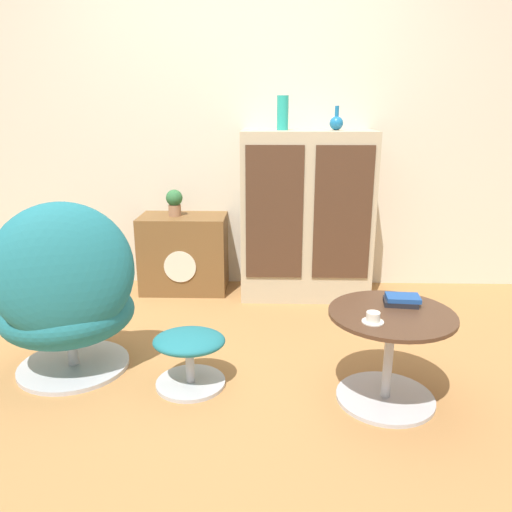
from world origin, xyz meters
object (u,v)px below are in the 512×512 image
at_px(potted_plant, 174,201).
at_px(teacup, 373,318).
at_px(tv_console, 184,253).
at_px(book_stack, 402,300).
at_px(coffee_table, 389,351).
at_px(egg_chair, 66,295).
at_px(ottoman, 189,350).
at_px(vase_leftmost, 283,113).
at_px(vase_inner_left, 336,122).
at_px(sideboard, 306,215).

height_order(potted_plant, teacup, potted_plant).
xyz_separation_m(tv_console, teacup, (1.11, -1.62, 0.18)).
bearing_deg(book_stack, coffee_table, -124.17).
relative_size(egg_chair, ottoman, 2.63).
distance_m(tv_console, book_stack, 1.92).
distance_m(ottoman, coffee_table, 0.97).
height_order(ottoman, vase_leftmost, vase_leftmost).
relative_size(vase_leftmost, vase_inner_left, 1.41).
bearing_deg(potted_plant, coffee_table, -49.80).
height_order(vase_inner_left, book_stack, vase_inner_left).
xyz_separation_m(sideboard, potted_plant, (-0.97, 0.05, 0.09)).
xyz_separation_m(coffee_table, vase_inner_left, (-0.11, 1.46, 1.00)).
xyz_separation_m(egg_chair, teacup, (1.49, -0.32, 0.03)).
bearing_deg(sideboard, ottoman, -116.07).
relative_size(sideboard, ottoman, 3.34).
distance_m(ottoman, potted_plant, 1.52).
xyz_separation_m(ottoman, coffee_table, (0.96, -0.11, 0.07)).
height_order(vase_inner_left, teacup, vase_inner_left).
bearing_deg(tv_console, vase_inner_left, -2.33).
xyz_separation_m(vase_inner_left, teacup, (-0.00, -1.58, -0.79)).
distance_m(sideboard, tv_console, 0.97).
distance_m(sideboard, vase_inner_left, 0.68).
bearing_deg(vase_leftmost, book_stack, -68.15).
xyz_separation_m(vase_leftmost, book_stack, (0.55, -1.37, -0.85)).
bearing_deg(vase_inner_left, ottoman, -122.27).
height_order(potted_plant, book_stack, potted_plant).
distance_m(vase_leftmost, potted_plant, 1.02).
bearing_deg(vase_inner_left, vase_leftmost, 180.00).
bearing_deg(teacup, sideboard, 96.91).
bearing_deg(potted_plant, vase_inner_left, -2.25).
relative_size(ottoman, vase_leftmost, 1.56).
relative_size(tv_console, book_stack, 3.69).
distance_m(ottoman, vase_leftmost, 1.83).
bearing_deg(vase_leftmost, coffee_table, -71.78).
bearing_deg(potted_plant, egg_chair, -104.00).
relative_size(potted_plant, book_stack, 1.13).
xyz_separation_m(vase_leftmost, potted_plant, (-0.79, 0.05, -0.63)).
distance_m(tv_console, vase_inner_left, 1.48).
height_order(vase_leftmost, vase_inner_left, vase_leftmost).
bearing_deg(sideboard, teacup, -83.09).
bearing_deg(vase_inner_left, potted_plant, 177.75).
relative_size(sideboard, egg_chair, 1.27).
distance_m(sideboard, teacup, 1.59).
height_order(vase_leftmost, teacup, vase_leftmost).
relative_size(coffee_table, teacup, 6.03).
bearing_deg(ottoman, sideboard, 63.93).
bearing_deg(tv_console, potted_plant, 179.24).
relative_size(vase_inner_left, teacup, 1.71).
relative_size(vase_leftmost, teacup, 2.41).
bearing_deg(sideboard, vase_leftmost, 178.77).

